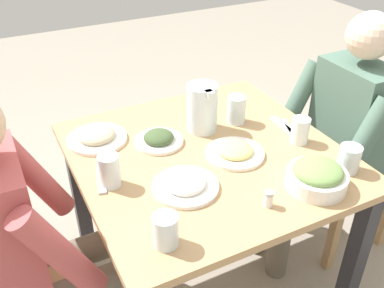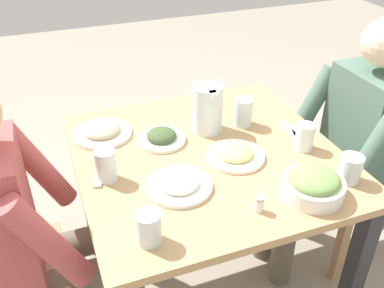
{
  "view_description": "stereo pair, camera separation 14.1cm",
  "coord_description": "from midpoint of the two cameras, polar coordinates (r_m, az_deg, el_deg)",
  "views": [
    {
      "loc": [
        -1.15,
        0.64,
        1.63
      ],
      "look_at": [
        0.01,
        0.06,
        0.79
      ],
      "focal_mm": 40.59,
      "sensor_mm": 36.0,
      "label": 1
    },
    {
      "loc": [
        -1.2,
        0.51,
        1.63
      ],
      "look_at": [
        0.01,
        0.06,
        0.79
      ],
      "focal_mm": 40.59,
      "sensor_mm": 36.0,
      "label": 2
    }
  ],
  "objects": [
    {
      "name": "fork_far",
      "position": [
        1.75,
        9.8,
        2.19
      ],
      "size": [
        0.17,
        0.03,
        0.01
      ],
      "primitive_type": "cube",
      "rotation": [
        0.0,
        0.0,
        -0.04
      ],
      "color": "silver",
      "rests_on": "dining_table"
    },
    {
      "name": "knife_near",
      "position": [
        1.73,
        10.57,
        1.62
      ],
      "size": [
        0.18,
        0.08,
        0.01
      ],
      "primitive_type": "cube",
      "rotation": [
        0.0,
        0.0,
        -0.34
      ],
      "color": "silver",
      "rests_on": "dining_table"
    },
    {
      "name": "salt_shaker",
      "position": [
        1.34,
        7.08,
        -7.25
      ],
      "size": [
        0.03,
        0.03,
        0.05
      ],
      "color": "white",
      "rests_on": "dining_table"
    },
    {
      "name": "dining_table",
      "position": [
        1.65,
        -0.5,
        -4.64
      ],
      "size": [
        0.94,
        0.94,
        0.74
      ],
      "color": "tan",
      "rests_on": "ground_plane"
    },
    {
      "name": "water_glass_center",
      "position": [
        1.43,
        -13.56,
        -3.51
      ],
      "size": [
        0.07,
        0.07,
        0.11
      ],
      "primitive_type": "cylinder",
      "color": "silver",
      "rests_on": "dining_table"
    },
    {
      "name": "fork_near",
      "position": [
        1.5,
        -14.51,
        -4.41
      ],
      "size": [
        0.17,
        0.07,
        0.01
      ],
      "primitive_type": "cube",
      "rotation": [
        0.0,
        0.0,
        -0.24
      ],
      "color": "silver",
      "rests_on": "dining_table"
    },
    {
      "name": "plate_fries",
      "position": [
        1.56,
        3.12,
        -1.07
      ],
      "size": [
        0.21,
        0.21,
        0.04
      ],
      "color": "white",
      "rests_on": "dining_table"
    },
    {
      "name": "water_glass_near_right",
      "position": [
        1.54,
        17.51,
        -1.93
      ],
      "size": [
        0.07,
        0.07,
        0.09
      ],
      "primitive_type": "cylinder",
      "color": "silver",
      "rests_on": "dining_table"
    },
    {
      "name": "water_glass_far_right",
      "position": [
        1.75,
        3.55,
        4.49
      ],
      "size": [
        0.08,
        0.08,
        0.11
      ],
      "primitive_type": "cylinder",
      "color": "silver",
      "rests_on": "dining_table"
    },
    {
      "name": "diner_near",
      "position": [
        1.97,
        16.1,
        1.08
      ],
      "size": [
        0.48,
        0.53,
        1.16
      ],
      "color": "#4C6B5B",
      "rests_on": "ground_plane"
    },
    {
      "name": "water_glass_near_left",
      "position": [
        1.2,
        -6.89,
        -11.35
      ],
      "size": [
        0.07,
        0.07,
        0.1
      ],
      "primitive_type": "cylinder",
      "color": "silver",
      "rests_on": "dining_table"
    },
    {
      "name": "plate_yoghurt",
      "position": [
        1.4,
        -3.75,
        -5.41
      ],
      "size": [
        0.22,
        0.22,
        0.05
      ],
      "color": "white",
      "rests_on": "dining_table"
    },
    {
      "name": "water_glass_far_left",
      "position": [
        1.65,
        11.68,
        1.69
      ],
      "size": [
        0.07,
        0.07,
        0.1
      ],
      "primitive_type": "cylinder",
      "color": "silver",
      "rests_on": "dining_table"
    },
    {
      "name": "chair_near",
      "position": [
        2.18,
        19.57,
        -0.93
      ],
      "size": [
        0.4,
        0.4,
        0.87
      ],
      "color": "tan",
      "rests_on": "ground_plane"
    },
    {
      "name": "diner_far",
      "position": [
        1.52,
        -22.43,
        -11.28
      ],
      "size": [
        0.48,
        0.53,
        1.16
      ],
      "color": "#B24C4C",
      "rests_on": "ground_plane"
    },
    {
      "name": "plate_beans",
      "position": [
        1.7,
        -14.75,
        0.89
      ],
      "size": [
        0.23,
        0.23,
        0.05
      ],
      "color": "white",
      "rests_on": "dining_table"
    },
    {
      "name": "ground_plane",
      "position": [
        2.09,
        -0.41,
        -18.36
      ],
      "size": [
        8.0,
        8.0,
        0.0
      ],
      "primitive_type": "plane",
      "color": "gray"
    },
    {
      "name": "water_pitcher",
      "position": [
        1.67,
        -1.09,
        4.73
      ],
      "size": [
        0.16,
        0.12,
        0.19
      ],
      "color": "silver",
      "rests_on": "dining_table"
    },
    {
      "name": "salad_bowl",
      "position": [
        1.43,
        13.44,
        -4.21
      ],
      "size": [
        0.2,
        0.2,
        0.09
      ],
      "color": "white",
      "rests_on": "dining_table"
    },
    {
      "name": "plate_dolmas",
      "position": [
        1.64,
        -6.85,
        0.59
      ],
      "size": [
        0.18,
        0.18,
        0.05
      ],
      "color": "white",
      "rests_on": "dining_table"
    }
  ]
}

